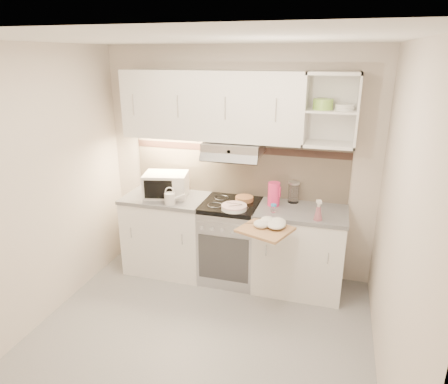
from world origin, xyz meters
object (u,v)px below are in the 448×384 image
at_px(plate_stack, 234,207).
at_px(glass_jar, 294,192).
at_px(cutting_board, 265,230).
at_px(pink_pitcher, 274,194).
at_px(spray_bottle, 318,212).
at_px(watering_can, 171,198).
at_px(electric_range, 231,241).
at_px(microwave, 166,185).

distance_m(plate_stack, glass_jar, 0.68).
bearing_deg(cutting_board, pink_pitcher, 112.87).
relative_size(plate_stack, spray_bottle, 1.20).
relative_size(watering_can, pink_pitcher, 0.89).
bearing_deg(electric_range, pink_pitcher, 6.22).
distance_m(watering_can, spray_bottle, 1.52).
distance_m(electric_range, pink_pitcher, 0.73).
xyz_separation_m(electric_range, watering_can, (-0.60, -0.22, 0.52)).
xyz_separation_m(watering_can, spray_bottle, (1.52, -0.00, 0.02)).
xyz_separation_m(plate_stack, cutting_board, (0.39, -0.34, -0.05)).
bearing_deg(glass_jar, spray_bottle, -55.79).
height_order(pink_pitcher, cutting_board, pink_pitcher).
relative_size(glass_jar, cutting_board, 0.52).
bearing_deg(microwave, glass_jar, -4.68).
bearing_deg(cutting_board, glass_jar, 97.84).
distance_m(microwave, glass_jar, 1.40).
height_order(spray_bottle, cutting_board, spray_bottle).
bearing_deg(watering_can, pink_pitcher, 3.17).
height_order(plate_stack, cutting_board, plate_stack).
xyz_separation_m(pink_pitcher, glass_jar, (0.19, 0.15, -0.01)).
height_order(electric_range, watering_can, watering_can).
bearing_deg(pink_pitcher, electric_range, -167.46).
height_order(plate_stack, glass_jar, glass_jar).
bearing_deg(plate_stack, electric_range, 114.88).
height_order(watering_can, pink_pitcher, pink_pitcher).
relative_size(microwave, plate_stack, 2.02).
relative_size(electric_range, watering_can, 4.03).
height_order(plate_stack, pink_pitcher, pink_pitcher).
distance_m(pink_pitcher, spray_bottle, 0.54).
xyz_separation_m(watering_can, glass_jar, (1.23, 0.42, 0.05)).
xyz_separation_m(microwave, pink_pitcher, (1.20, 0.04, -0.01)).
distance_m(plate_stack, spray_bottle, 0.84).
bearing_deg(cutting_board, microwave, 177.42).
distance_m(electric_range, spray_bottle, 1.09).
xyz_separation_m(electric_range, glass_jar, (0.64, 0.20, 0.56)).
distance_m(plate_stack, pink_pitcher, 0.44).
xyz_separation_m(watering_can, plate_stack, (0.68, 0.04, -0.04)).
bearing_deg(spray_bottle, cutting_board, -164.21).
height_order(electric_range, pink_pitcher, pink_pitcher).
bearing_deg(electric_range, plate_stack, -65.12).
height_order(microwave, cutting_board, microwave).
relative_size(microwave, glass_jar, 2.32).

